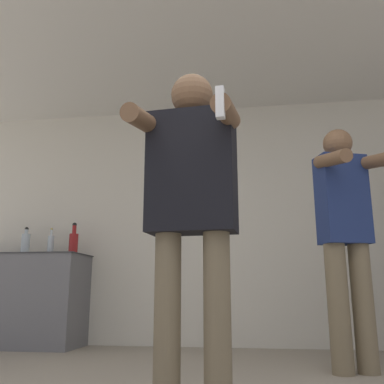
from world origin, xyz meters
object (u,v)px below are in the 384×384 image
object	(u,v)px
bottle_tall_gin	(74,242)
bottle_dark_rum	(25,243)
person_man_side	(346,230)
person_woman_foreground	(192,199)
bottle_green_wine	(51,244)

from	to	relation	value
bottle_tall_gin	bottle_dark_rum	bearing A→B (deg)	180.00
bottle_tall_gin	person_man_side	size ratio (longest dim) A/B	0.19
bottle_dark_rum	person_woman_foreground	bearing A→B (deg)	-46.57
person_man_side	bottle_dark_rum	bearing A→B (deg)	160.89
person_woman_foreground	person_man_side	bearing A→B (deg)	50.54
bottle_dark_rum	person_woman_foreground	xyz separation A→B (m)	(2.09, -2.21, -0.06)
bottle_green_wine	person_man_side	bearing A→B (deg)	-20.91
person_woman_foreground	person_man_side	world-z (taller)	person_man_side
bottle_dark_rum	person_man_side	world-z (taller)	person_man_side
bottle_green_wine	person_woman_foreground	size ratio (longest dim) A/B	0.17
bottle_tall_gin	person_woman_foreground	bearing A→B (deg)	-54.82
person_man_side	bottle_tall_gin	bearing A→B (deg)	157.21
bottle_dark_rum	bottle_tall_gin	bearing A→B (deg)	0.00
bottle_green_wine	person_man_side	distance (m)	2.96
bottle_tall_gin	bottle_green_wine	size ratio (longest dim) A/B	1.19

